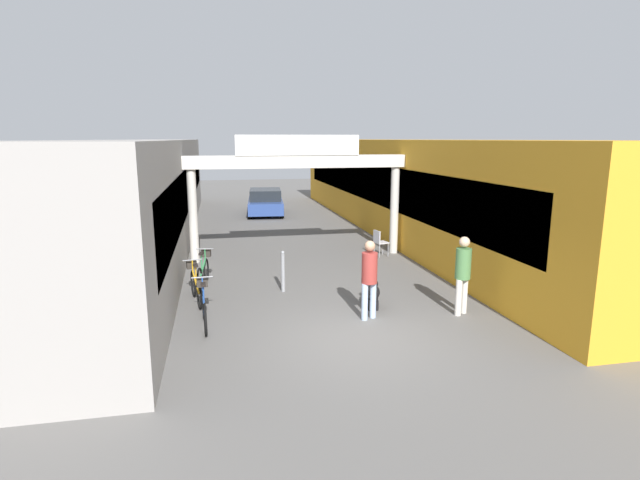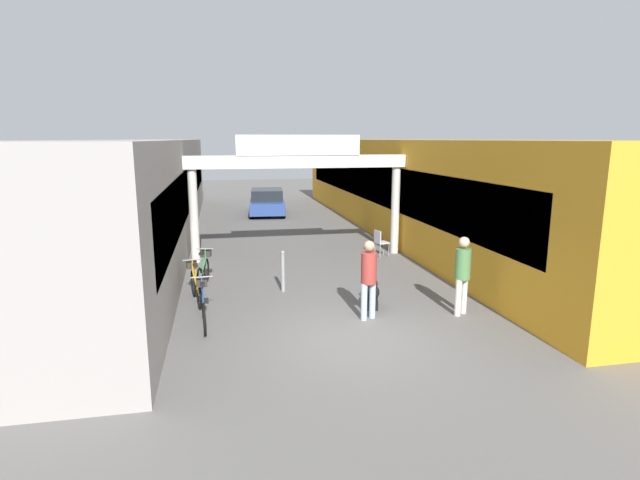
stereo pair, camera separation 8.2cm
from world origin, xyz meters
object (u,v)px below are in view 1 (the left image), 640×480
Objects in this scene: bicycle_green_third at (204,271)px; dog_on_leash at (373,291)px; bollard_post_metal at (283,271)px; bicycle_blue_nearest at (204,305)px; pedestrian_companion at (463,270)px; cafe_chair_aluminium_nearer at (379,241)px; pedestrian_with_dog at (369,274)px; bicycle_orange_second at (195,284)px; parked_car_blue at (265,202)px.

dog_on_leash is at bearing -32.34° from bicycle_green_third.
dog_on_leash is at bearing -39.69° from bollard_post_metal.
bicycle_blue_nearest is (-3.87, -0.41, 0.06)m from dog_on_leash.
dog_on_leash is at bearing 6.00° from bicycle_blue_nearest.
pedestrian_companion is 2.00× the size of cafe_chair_aluminium_nearer.
dog_on_leash is 0.79× the size of bollard_post_metal.
pedestrian_with_dog is 1.05× the size of bicycle_orange_second.
parked_car_blue is at bearing 77.15° from bicycle_green_third.
bicycle_orange_second is 6.91m from cafe_chair_aluminium_nearer.
pedestrian_with_dog is 3.59m from bicycle_blue_nearest.
bollard_post_metal is at bearing -93.72° from parked_car_blue.
bicycle_orange_second is (-5.89, 2.16, -0.59)m from pedestrian_companion.
parked_car_blue reaches higher than bicycle_orange_second.
bicycle_blue_nearest is at bearing 174.19° from pedestrian_with_dog.
pedestrian_companion is 1.07× the size of bicycle_orange_second.
bicycle_blue_nearest is 15.88m from parked_car_blue.
bicycle_blue_nearest is 1.90× the size of cafe_chair_aluminium_nearer.
parked_car_blue is at bearing 86.28° from bollard_post_metal.
parked_car_blue is (2.90, 12.72, 0.21)m from bicycle_green_third.
bicycle_green_third is 2.21m from bollard_post_metal.
parked_car_blue is (-2.80, 10.34, 0.10)m from cafe_chair_aluminium_nearer.
pedestrian_companion reaches higher than parked_car_blue.
bicycle_orange_second is (-0.24, 1.66, 0.00)m from bicycle_blue_nearest.
pedestrian_with_dog is at bearing -5.81° from bicycle_blue_nearest.
dog_on_leash is 3.89m from bicycle_blue_nearest.
bicycle_green_third is 1.89× the size of cafe_chair_aluminium_nearer.
bicycle_blue_nearest is 2.80m from bollard_post_metal.
bollard_post_metal is at bearing -24.05° from bicycle_green_third.
parked_car_blue is at bearing 99.92° from pedestrian_companion.
pedestrian_companion is 6.68m from bicycle_green_third.
bollard_post_metal is at bearing 8.76° from bicycle_orange_second.
pedestrian_companion is 1.64× the size of bollard_post_metal.
bicycle_orange_second is 1.25m from bicycle_green_third.
bollard_post_metal reaches higher than dog_on_leash.
parked_car_blue is at bearing 79.71° from bicycle_blue_nearest.
bollard_post_metal is (2.02, -0.90, 0.11)m from bicycle_green_third.
bicycle_blue_nearest and bicycle_orange_second have the same top height.
dog_on_leash is at bearing 153.19° from pedestrian_companion.
dog_on_leash is 0.21× the size of parked_car_blue.
dog_on_leash is at bearing -86.12° from parked_car_blue.
bicycle_green_third is at bearing 149.32° from pedestrian_companion.
dog_on_leash is 4.66m from bicycle_green_third.
bicycle_green_third is at bearing 82.10° from bicycle_orange_second.
pedestrian_with_dog is 2.04× the size of dog_on_leash.
cafe_chair_aluminium_nearer is (5.71, 2.38, 0.10)m from bicycle_green_third.
pedestrian_companion is 5.80m from cafe_chair_aluminium_nearer.
cafe_chair_aluminium_nearer reaches higher than dog_on_leash.
parked_car_blue is (0.89, 13.62, 0.09)m from bollard_post_metal.
bicycle_orange_second and bicycle_green_third have the same top height.
pedestrian_with_dog is 16.00m from parked_car_blue.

